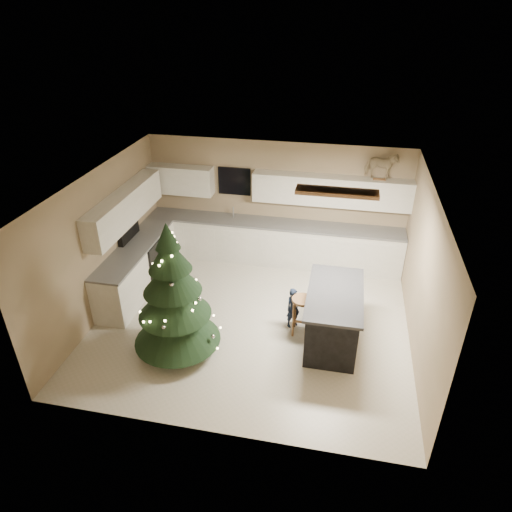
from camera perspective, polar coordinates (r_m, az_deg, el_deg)
name	(u,v)px	position (r m, az deg, el deg)	size (l,w,h in m)	color
ground_plane	(252,320)	(8.36, -0.48, -8.04)	(5.50, 5.50, 0.00)	beige
room_shell	(253,234)	(7.42, -0.36, 2.71)	(5.52, 5.02, 2.61)	tan
cabinetry	(226,238)	(9.49, -3.82, 2.28)	(5.50, 3.20, 2.00)	white
island	(333,316)	(7.77, 9.60, -7.41)	(0.90, 1.70, 0.95)	black
bar_stool	(302,307)	(7.82, 5.81, -6.38)	(0.37, 0.37, 0.71)	brown
christmas_tree	(174,302)	(7.29, -10.21, -5.66)	(1.45, 1.40, 2.32)	#3F2816
toddler	(293,308)	(8.05, 4.69, -6.48)	(0.28, 0.18, 0.76)	#1A263D
rocking_horse	(381,166)	(9.26, 15.38, 10.82)	(0.64, 0.33, 0.55)	brown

